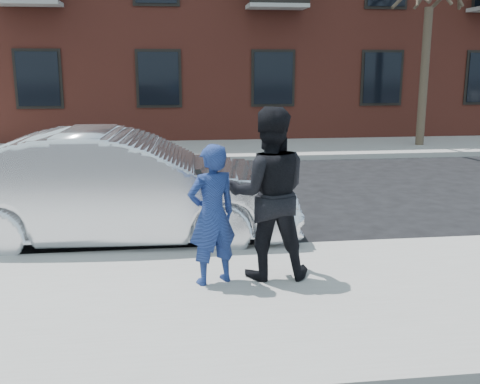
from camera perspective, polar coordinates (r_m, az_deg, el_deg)
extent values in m
plane|color=black|center=(7.34, 21.80, -9.24)|extent=(100.00, 100.00, 0.00)
cube|color=gray|center=(7.11, 22.83, -9.38)|extent=(50.00, 3.50, 0.15)
cube|color=#999691|center=(8.61, 16.87, -5.09)|extent=(50.00, 0.10, 0.15)
cube|color=gray|center=(17.68, 4.01, 4.42)|extent=(50.00, 3.50, 0.15)
cube|color=#999691|center=(15.94, 5.29, 3.48)|extent=(50.00, 0.10, 0.15)
cube|color=black|center=(19.26, -19.84, 10.75)|extent=(1.30, 0.06, 1.70)
cube|color=black|center=(20.24, 14.23, 11.17)|extent=(1.30, 0.06, 1.70)
cylinder|color=#372A21|center=(18.69, 18.19, 10.98)|extent=(0.26, 0.26, 4.20)
imported|color=silver|center=(8.49, -12.07, 0.40)|extent=(5.28, 2.05, 1.71)
imported|color=navy|center=(6.41, -2.86, -2.33)|extent=(0.70, 0.58, 1.63)
cube|color=black|center=(6.48, -4.17, 1.88)|extent=(0.11, 0.14, 0.08)
imported|color=black|center=(6.58, 2.92, -0.17)|extent=(1.03, 0.83, 2.03)
cube|color=black|center=(6.71, 1.48, 1.37)|extent=(0.08, 0.14, 0.06)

